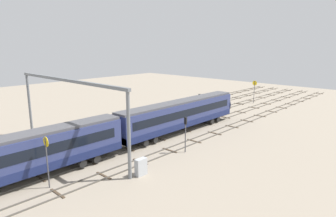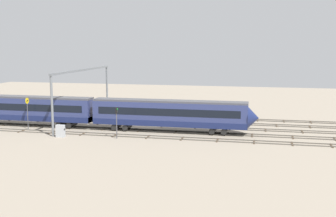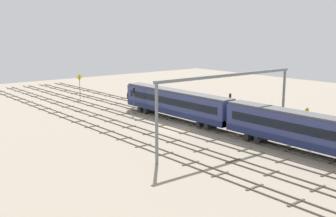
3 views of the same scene
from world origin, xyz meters
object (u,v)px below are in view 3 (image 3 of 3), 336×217
speed_sign_near_foreground (306,121)px  signal_light_trackside_approach (134,97)px  signal_light_trackside_departure (230,103)px  train (305,132)px  speed_sign_mid_trackside (80,82)px  overhead_gantry (229,90)px  relay_cabinet (276,124)px

speed_sign_near_foreground → signal_light_trackside_approach: 31.24m
signal_light_trackside_departure → train: bearing=160.9°
train → speed_sign_mid_trackside: speed_sign_mid_trackside is taller
overhead_gantry → signal_light_trackside_approach: 24.74m
speed_sign_near_foreground → signal_light_trackside_approach: bearing=9.8°
overhead_gantry → relay_cabinet: size_ratio=12.98×
signal_light_trackside_departure → signal_light_trackside_approach: bearing=31.0°
speed_sign_mid_trackside → signal_light_trackside_approach: size_ratio=1.11×
signal_light_trackside_approach → signal_light_trackside_departure: bearing=-149.0°
train → speed_sign_near_foreground: bearing=-58.4°
speed_sign_near_foreground → signal_light_trackside_approach: speed_sign_near_foreground is taller
signal_light_trackside_approach → relay_cabinet: 25.06m
overhead_gantry → train: bearing=-150.2°
train → speed_sign_near_foreground: (1.65, -2.68, 0.68)m
speed_sign_mid_trackside → signal_light_trackside_approach: bearing=179.6°
signal_light_trackside_approach → relay_cabinet: (-23.01, -9.69, -2.15)m
speed_sign_mid_trackside → signal_light_trackside_departure: speed_sign_mid_trackside is taller
train → speed_sign_mid_trackside: 53.34m
train → signal_light_trackside_departure: 18.84m
signal_light_trackside_departure → relay_cabinet: size_ratio=2.52×
speed_sign_near_foreground → train: bearing=121.6°
speed_sign_mid_trackside → relay_cabinet: bearing=-167.7°
speed_sign_mid_trackside → signal_light_trackside_approach: speed_sign_mid_trackside is taller
overhead_gantry → speed_sign_near_foreground: size_ratio=4.65×
signal_light_trackside_departure → speed_sign_mid_trackside: bearing=13.7°
speed_sign_near_foreground → signal_light_trackside_departure: size_ratio=1.11×
overhead_gantry → signal_light_trackside_departure: bearing=-48.2°
speed_sign_near_foreground → relay_cabinet: bearing=-29.5°
overhead_gantry → relay_cabinet: overhead_gantry is taller
train → overhead_gantry: overhead_gantry is taller
signal_light_trackside_approach → relay_cabinet: signal_light_trackside_approach is taller
train → relay_cabinet: bearing=-36.9°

